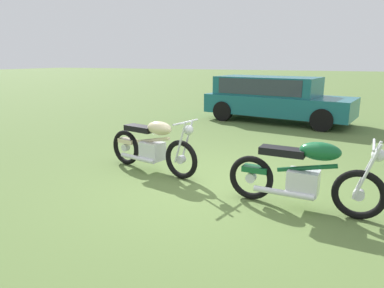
{
  "coord_description": "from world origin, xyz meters",
  "views": [
    {
      "loc": [
        1.71,
        -4.98,
        1.98
      ],
      "look_at": [
        -0.7,
        0.58,
        0.5
      ],
      "focal_mm": 32.63,
      "sensor_mm": 36.0,
      "label": 1
    }
  ],
  "objects": [
    {
      "name": "ground_plane",
      "position": [
        0.0,
        0.0,
        0.0
      ],
      "size": [
        120.0,
        120.0,
        0.0
      ],
      "primitive_type": "plane",
      "color": "#567038"
    },
    {
      "name": "motorcycle_cream",
      "position": [
        -1.35,
        0.28,
        0.48
      ],
      "size": [
        1.99,
        0.78,
        1.02
      ],
      "rotation": [
        0.0,
        0.0,
        -0.24
      ],
      "color": "black",
      "rests_on": "ground"
    },
    {
      "name": "motorcycle_green",
      "position": [
        1.32,
        -0.34,
        0.48
      ],
      "size": [
        2.05,
        0.64,
        1.02
      ],
      "rotation": [
        0.0,
        0.0,
        -0.07
      ],
      "color": "black",
      "rests_on": "ground"
    },
    {
      "name": "car_teal",
      "position": [
        -0.39,
        6.4,
        0.83
      ],
      "size": [
        4.78,
        2.5,
        1.43
      ],
      "rotation": [
        0.0,
        0.0,
        -0.18
      ],
      "color": "#19606B",
      "rests_on": "ground"
    }
  ]
}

